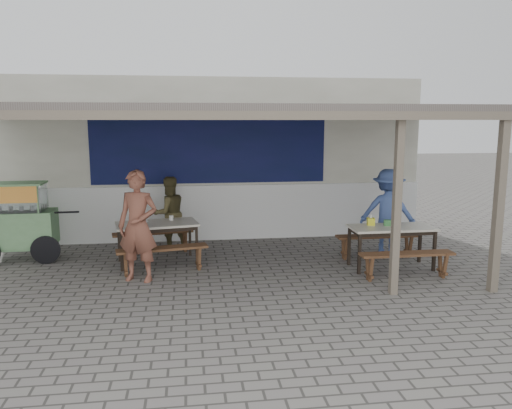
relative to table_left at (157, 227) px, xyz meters
The scene contains 17 objects.
ground 1.91m from the table_left, 45.23° to the right, with size 60.00×60.00×0.00m, color #64615A.
back_wall 2.83m from the table_left, 61.48° to the left, with size 9.00×1.28×3.50m.
warung_roof 2.43m from the table_left, 16.15° to the right, with size 9.00×4.21×2.81m.
table_left is the anchor object (origin of this frame).
bench_left_street 0.73m from the table_left, 79.31° to the right, with size 1.56×0.56×0.45m.
bench_left_wall 0.73m from the table_left, 100.69° to the left, with size 1.56×0.56×0.45m.
table_right 4.19m from the table_left, 12.07° to the right, with size 1.47×0.67×0.75m.
bench_right_street 4.39m from the table_left, 20.40° to the right, with size 1.57×0.28×0.45m.
bench_right_wall 4.12m from the table_left, ahead, with size 1.57×0.28×0.45m.
vendor_cart 2.62m from the table_left, 168.13° to the left, with size 1.83×0.74×1.46m.
patron_street_side 1.05m from the table_left, 103.33° to the right, with size 0.66×0.43×1.81m, color brown.
patron_wall_side 1.01m from the table_left, 79.68° to the left, with size 0.72×0.56×1.48m, color brown.
patron_right_table 4.45m from the table_left, ahead, with size 1.07×0.62×1.66m, color #415896.
tissue_box 3.85m from the table_left, 10.52° to the right, with size 0.13×0.13×0.13m, color gold.
donation_box 4.15m from the table_left, 10.98° to the right, with size 0.15×0.10×0.10m, color #337438.
condiment_jar 0.36m from the table_left, 42.91° to the left, with size 0.08×0.08×0.09m, color silver.
condiment_bowl 0.25m from the table_left, 166.28° to the right, with size 0.17×0.17×0.04m, color white.
Camera 1 is at (-0.67, -7.76, 2.58)m, focal length 35.00 mm.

